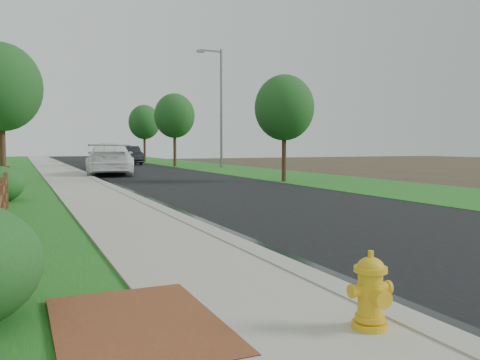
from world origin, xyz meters
name	(u,v)px	position (x,y,z in m)	size (l,w,h in m)	color
ground	(283,284)	(0.00, 0.00, 0.00)	(120.00, 120.00, 0.00)	#352D1D
road	(125,168)	(4.60, 35.00, 0.01)	(8.00, 90.00, 0.02)	black
curb	(70,168)	(0.40, 35.00, 0.06)	(0.40, 90.00, 0.12)	gray
wet_gutter	(75,169)	(0.75, 35.00, 0.02)	(0.50, 90.00, 0.00)	black
sidewalk	(52,169)	(-0.90, 35.00, 0.05)	(2.20, 90.00, 0.10)	#A9A093
grass_strip	(25,170)	(-2.80, 35.00, 0.03)	(1.60, 90.00, 0.06)	#175218
verge_far	(206,166)	(11.50, 35.00, 0.02)	(6.00, 90.00, 0.04)	#175218
brick_patch	(137,328)	(-2.20, -1.00, 0.06)	(1.60, 2.40, 0.11)	brown
ranch_fence	(2,202)	(-3.60, 6.40, 0.62)	(0.12, 16.92, 1.10)	#4E2F1A
fire_hydrant	(371,293)	(-0.15, -2.05, 0.45)	(0.50, 0.40, 0.77)	yellow
white_suv	(110,159)	(2.00, 26.11, 1.00)	(2.75, 6.77, 1.96)	white
dark_car_mid	(108,159)	(3.01, 33.43, 0.76)	(1.74, 4.33, 1.47)	black
dark_car_far	(130,155)	(6.38, 42.06, 0.89)	(1.84, 5.26, 1.73)	black
streetlight	(219,101)	(11.82, 32.68, 5.42)	(2.21, 0.34, 9.58)	slate
tree_near_left	(1,87)	(-3.90, 20.11, 4.53)	(3.72, 3.72, 6.59)	#331F15
tree_near_right	(284,108)	(9.00, 16.51, 3.72)	(2.99, 2.99, 5.37)	#331F15
tree_mid_right	(175,116)	(9.00, 35.90, 4.32)	(3.43, 3.43, 6.22)	#331F15
tree_far_right	(144,122)	(9.00, 47.15, 4.24)	(3.29, 3.29, 6.06)	#331F15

